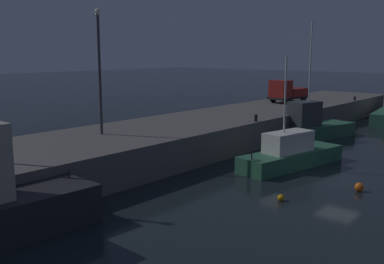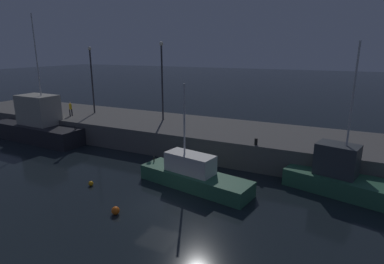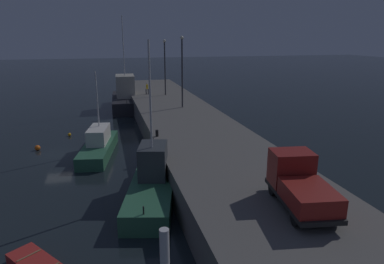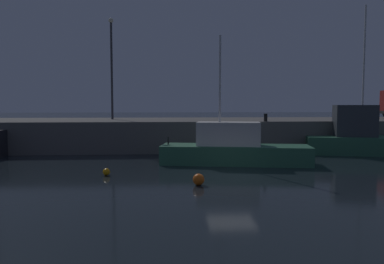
# 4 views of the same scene
# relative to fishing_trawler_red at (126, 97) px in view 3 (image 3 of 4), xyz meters

# --- Properties ---
(ground_plane) EXTENTS (320.00, 320.00, 0.00)m
(ground_plane) POSITION_rel_fishing_trawler_red_xyz_m (21.55, -8.36, -1.80)
(ground_plane) COLOR black
(pier_quay) EXTENTS (76.70, 9.70, 2.46)m
(pier_quay) POSITION_rel_fishing_trawler_red_xyz_m (21.55, 5.56, -0.57)
(pier_quay) COLOR #5B5956
(pier_quay) RESTS_ON ground
(fishing_trawler_red) EXTENTS (12.92, 4.82, 14.41)m
(fishing_trawler_red) POSITION_rel_fishing_trawler_red_xyz_m (0.00, 0.00, 0.00)
(fishing_trawler_red) COLOR #232328
(fishing_trawler_red) RESTS_ON ground
(fishing_boat_white) EXTENTS (9.69, 4.14, 8.12)m
(fishing_boat_white) POSITION_rel_fishing_trawler_red_xyz_m (22.39, -4.22, -0.83)
(fishing_boat_white) COLOR #2D6647
(fishing_boat_white) RESTS_ON ground
(fishing_boat_orange) EXTENTS (10.14, 5.26, 11.20)m
(fishing_boat_orange) POSITION_rel_fishing_trawler_red_xyz_m (33.42, -0.41, -0.62)
(fishing_boat_orange) COLOR #2D6647
(fishing_boat_orange) RESTS_ON ground
(mooring_buoy_near) EXTENTS (0.39, 0.39, 0.39)m
(mooring_buoy_near) POSITION_rel_fishing_trawler_red_xyz_m (14.91, -7.67, -1.60)
(mooring_buoy_near) COLOR orange
(mooring_buoy_near) RESTS_ON ground
(mooring_buoy_mid) EXTENTS (0.55, 0.55, 0.55)m
(mooring_buoy_mid) POSITION_rel_fishing_trawler_red_xyz_m (19.61, -10.42, -1.52)
(mooring_buoy_mid) COLOR orange
(mooring_buoy_mid) RESTS_ON ground
(lamp_post_west) EXTENTS (0.44, 0.44, 8.47)m
(lamp_post_west) POSITION_rel_fishing_trawler_red_xyz_m (3.06, 6.02, 5.58)
(lamp_post_west) COLOR #38383D
(lamp_post_west) RESTS_ON pier_quay
(lamp_post_east) EXTENTS (0.44, 0.44, 8.98)m
(lamp_post_east) POSITION_rel_fishing_trawler_red_xyz_m (13.30, 6.42, 5.85)
(lamp_post_east) COLOR #38383D
(lamp_post_east) RESTS_ON pier_quay
(utility_truck) EXTENTS (5.61, 3.04, 2.69)m
(utility_truck) POSITION_rel_fishing_trawler_red_xyz_m (41.21, 6.52, 1.92)
(utility_truck) COLOR black
(utility_truck) RESTS_ON pier_quay
(dockworker) EXTENTS (0.33, 0.47, 1.76)m
(dockworker) POSITION_rel_fishing_trawler_red_xyz_m (1.68, 3.30, 1.67)
(dockworker) COLOR black
(dockworker) RESTS_ON pier_quay
(bollard_west) EXTENTS (0.28, 0.28, 0.61)m
(bollard_west) POSITION_rel_fishing_trawler_red_xyz_m (25.93, 1.13, 0.97)
(bollard_west) COLOR black
(bollard_west) RESTS_ON pier_quay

